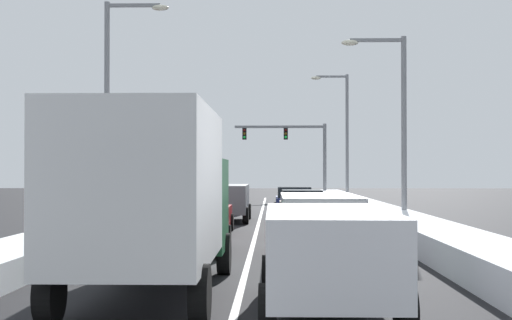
# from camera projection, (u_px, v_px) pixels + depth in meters

# --- Properties ---
(ground_plane) EXTENTS (142.34, 142.34, 0.00)m
(ground_plane) POSITION_uv_depth(u_px,v_px,m) (256.00, 233.00, 27.14)
(ground_plane) COLOR black
(lane_stripe_between_right_lane_and_center_lane) EXTENTS (0.14, 60.22, 0.01)m
(lane_stripe_between_right_lane_and_center_lane) POSITION_uv_depth(u_px,v_px,m) (259.00, 222.00, 32.62)
(lane_stripe_between_right_lane_and_center_lane) COLOR silver
(lane_stripe_between_right_lane_and_center_lane) RESTS_ON ground
(snow_bank_right_shoulder) EXTENTS (1.87, 60.22, 0.73)m
(snow_bank_right_shoulder) POSITION_uv_depth(u_px,v_px,m) (378.00, 215.00, 32.50)
(snow_bank_right_shoulder) COLOR white
(snow_bank_right_shoulder) RESTS_ON ground
(snow_bank_left_shoulder) EXTENTS (1.91, 60.22, 0.60)m
(snow_bank_left_shoulder) POSITION_uv_depth(u_px,v_px,m) (141.00, 216.00, 32.74)
(snow_bank_left_shoulder) COLOR white
(snow_bank_left_shoulder) RESTS_ON ground
(suv_white_right_lane_nearest) EXTENTS (2.16, 4.90, 1.67)m
(suv_white_right_lane_nearest) POSITION_uv_depth(u_px,v_px,m) (327.00, 250.00, 11.82)
(suv_white_right_lane_nearest) COLOR silver
(suv_white_right_lane_nearest) RESTS_ON ground
(suv_silver_right_lane_second) EXTENTS (2.16, 4.90, 1.67)m
(suv_silver_right_lane_second) POSITION_uv_depth(u_px,v_px,m) (319.00, 220.00, 19.13)
(suv_silver_right_lane_second) COLOR #B7BABF
(suv_silver_right_lane_second) RESTS_ON ground
(sedan_black_right_lane_third) EXTENTS (2.00, 4.50, 1.51)m
(sedan_black_right_lane_third) POSITION_uv_depth(u_px,v_px,m) (308.00, 216.00, 25.07)
(sedan_black_right_lane_third) COLOR black
(sedan_black_right_lane_third) RESTS_ON ground
(sedan_tan_right_lane_fourth) EXTENTS (2.00, 4.50, 1.51)m
(sedan_tan_right_lane_fourth) POSITION_uv_depth(u_px,v_px,m) (302.00, 207.00, 30.84)
(sedan_tan_right_lane_fourth) COLOR #937F60
(sedan_tan_right_lane_fourth) RESTS_ON ground
(sedan_navy_right_lane_fifth) EXTENTS (2.00, 4.50, 1.51)m
(sedan_navy_right_lane_fifth) POSITION_uv_depth(u_px,v_px,m) (294.00, 201.00, 36.93)
(sedan_navy_right_lane_fifth) COLOR navy
(sedan_navy_right_lane_fifth) RESTS_ON ground
(box_truck_center_lane_nearest) EXTENTS (2.53, 7.20, 3.36)m
(box_truck_center_lane_nearest) POSITION_uv_depth(u_px,v_px,m) (152.00, 193.00, 13.31)
(box_truck_center_lane_nearest) COLOR #1E5633
(box_truck_center_lane_nearest) RESTS_ON ground
(sedan_maroon_center_lane_second) EXTENTS (2.00, 4.50, 1.51)m
(sedan_maroon_center_lane_second) POSITION_uv_depth(u_px,v_px,m) (193.00, 225.00, 20.79)
(sedan_maroon_center_lane_second) COLOR maroon
(sedan_maroon_center_lane_second) RESTS_ON ground
(sedan_red_center_lane_third) EXTENTS (2.00, 4.50, 1.51)m
(sedan_red_center_lane_third) POSITION_uv_depth(u_px,v_px,m) (204.00, 213.00, 26.59)
(sedan_red_center_lane_third) COLOR maroon
(sedan_red_center_lane_third) RESTS_ON ground
(suv_gray_center_lane_fourth) EXTENTS (2.16, 4.90, 1.67)m
(suv_gray_center_lane_fourth) POSITION_uv_depth(u_px,v_px,m) (226.00, 199.00, 33.37)
(suv_gray_center_lane_fourth) COLOR slate
(suv_gray_center_lane_fourth) RESTS_ON ground
(sedan_charcoal_center_lane_fifth) EXTENTS (2.00, 4.50, 1.51)m
(sedan_charcoal_center_lane_fifth) POSITION_uv_depth(u_px,v_px,m) (228.00, 199.00, 40.49)
(sedan_charcoal_center_lane_fifth) COLOR #38383D
(sedan_charcoal_center_lane_fifth) RESTS_ON ground
(traffic_light_gantry) EXTENTS (7.54, 0.47, 6.20)m
(traffic_light_gantry) POSITION_uv_depth(u_px,v_px,m) (296.00, 144.00, 59.98)
(traffic_light_gantry) COLOR slate
(traffic_light_gantry) RESTS_ON ground
(street_lamp_right_near) EXTENTS (2.66, 0.36, 7.81)m
(street_lamp_right_near) POSITION_uv_depth(u_px,v_px,m) (395.00, 112.00, 29.82)
(street_lamp_right_near) COLOR gray
(street_lamp_right_near) RESTS_ON ground
(street_lamp_right_mid) EXTENTS (2.66, 0.36, 9.16)m
(street_lamp_right_mid) POSITION_uv_depth(u_px,v_px,m) (342.00, 127.00, 51.73)
(street_lamp_right_mid) COLOR gray
(street_lamp_right_mid) RESTS_ON ground
(street_lamp_left_mid) EXTENTS (2.66, 0.36, 9.28)m
(street_lamp_left_mid) POSITION_uv_depth(u_px,v_px,m) (115.00, 94.00, 30.05)
(street_lamp_left_mid) COLOR gray
(street_lamp_left_mid) RESTS_ON ground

